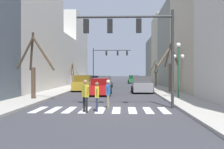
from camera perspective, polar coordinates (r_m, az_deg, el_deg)
The scene contains 22 objects.
ground_plane at distance 15.46m, azimuth -2.36°, elevation -7.55°, with size 240.00×240.00×0.00m, color #38383D.
sidewalk_left at distance 16.97m, azimuth -22.68°, elevation -6.61°, with size 2.74×90.00×0.15m.
sidewalk_right at distance 16.08m, azimuth 19.16°, elevation -7.00°, with size 2.74×90.00×0.15m.
building_row_left at distance 39.59m, azimuth -14.64°, elevation 6.08°, with size 6.00×53.60×13.70m.
building_row_right at distance 39.50m, azimuth 15.56°, elevation 5.74°, with size 6.00×59.10×12.62m.
crosswalk_stripes at distance 15.13m, azimuth -2.47°, elevation -7.72°, with size 7.65×2.60×0.01m.
traffic_signal_near at distance 16.05m, azimuth 5.29°, elevation 8.37°, with size 5.90×0.28×5.92m.
traffic_signal_far at distance 49.10m, azimuth -1.10°, elevation 3.78°, with size 7.11×0.28×6.65m.
street_lamp_right_corner at distance 21.26m, azimuth 14.26°, elevation 3.33°, with size 0.95×0.36×4.33m.
car_parked_left_mid at distance 27.80m, azimuth 6.53°, elevation -2.24°, with size 2.20×4.22×1.79m.
car_parked_right_mid at distance 51.33m, azimuth 4.67°, elevation -1.07°, with size 2.09×4.66×1.55m.
car_at_intersection at distance 30.49m, azimuth -6.28°, elevation -1.97°, with size 2.14×4.89×1.81m.
car_driving_toward_lane at distance 44.12m, azimuth -3.65°, elevation -1.33°, with size 2.07×4.88×1.56m.
car_parked_right_far at distance 24.68m, azimuth -2.51°, elevation -2.78°, with size 2.01×4.17×1.60m.
car_driving_away_lane at distance 35.54m, azimuth -1.60°, elevation -1.71°, with size 2.04×4.85×1.66m.
pedestrian_on_left_sidewalk at distance 14.45m, azimuth -3.31°, elevation -4.29°, with size 0.25×0.70×1.62m.
pedestrian_near_right_corner at distance 15.63m, azimuth -0.83°, elevation -3.73°, with size 0.24×0.74×1.71m.
pedestrian_on_right_sidewalk at distance 14.20m, azimuth -5.83°, elevation -4.06°, with size 0.51×0.67×1.76m.
street_tree_right_near at distance 21.09m, azimuth -16.73°, elevation 1.55°, with size 3.29×1.37×5.13m.
street_tree_left_mid at distance 38.70m, azimuth 9.44°, elevation -0.06°, with size 1.12×1.46×3.74m.
street_tree_left_far at distance 27.69m, azimuth 12.52°, elevation 1.24°, with size 2.27×3.01×5.00m.
street_tree_left_near at distance 40.07m, azimuth -8.57°, elevation 0.20°, with size 1.71×2.50×3.54m.
Camera 1 is at (1.26, -15.26, 2.18)m, focal length 42.00 mm.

